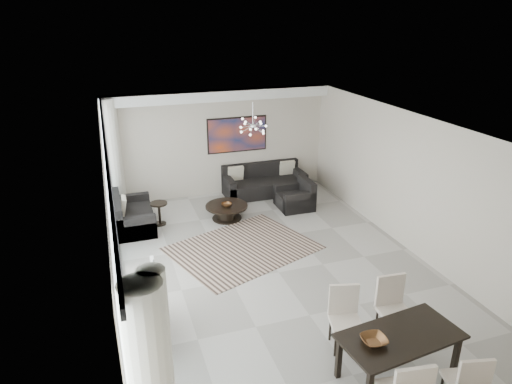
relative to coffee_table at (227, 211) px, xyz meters
name	(u,v)px	position (x,y,z in m)	size (l,w,h in m)	color
room_shell	(303,202)	(0.76, -2.75, 1.24)	(6.00, 9.00, 2.90)	#A8A39B
window_wall	(120,225)	(-2.55, -2.75, 1.26)	(0.37, 8.95, 2.90)	silver
soffit	(220,95)	(0.30, 1.55, 2.56)	(5.98, 0.40, 0.26)	white
painting	(237,135)	(0.80, 1.72, 1.44)	(1.68, 0.04, 0.98)	#C5471B
chandelier	(253,126)	(0.60, -0.25, 2.14)	(0.66, 0.66, 0.71)	silver
rug	(243,248)	(-0.07, -1.58, -0.20)	(2.89, 2.22, 0.01)	black
coffee_table	(227,211)	(0.00, 0.00, 0.00)	(1.04, 1.04, 0.36)	black
bowl_coffee	(227,205)	(-0.02, -0.07, 0.20)	(0.26, 0.26, 0.08)	brown
sofa_main	(264,184)	(1.45, 1.32, 0.07)	(2.25, 0.92, 0.82)	black
loveseat	(132,217)	(-2.24, 0.25, 0.06)	(0.88, 1.57, 0.78)	black
armchair	(296,198)	(1.89, 0.11, 0.05)	(0.85, 0.90, 0.75)	black
side_table	(159,210)	(-1.61, 0.21, 0.17)	(0.41, 0.41, 0.56)	black
tv_console	(140,326)	(-2.46, -3.86, 0.01)	(0.40, 1.41, 0.44)	black
television	(147,295)	(-2.30, -3.89, 0.57)	(1.18, 0.15, 0.68)	gray
dining_table	(400,340)	(0.86, -5.82, 0.41)	(1.77, 1.02, 0.70)	black
dining_chair_se	(469,381)	(1.28, -6.66, 0.33)	(0.52, 0.52, 0.94)	beige
dining_chair_nw	(344,312)	(0.48, -4.98, 0.36)	(0.56, 0.56, 0.99)	beige
dining_chair_ne	(392,303)	(1.29, -5.03, 0.38)	(0.51, 0.51, 1.02)	beige
bowl_dining	(374,340)	(0.43, -5.85, 0.54)	(0.34, 0.34, 0.08)	brown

